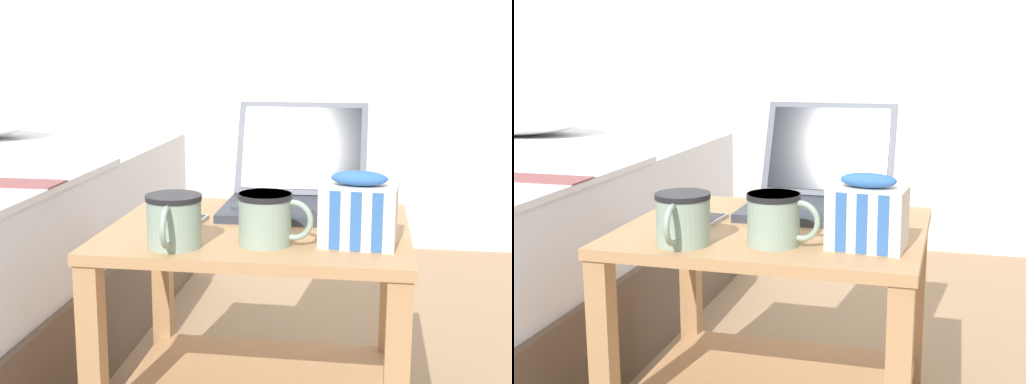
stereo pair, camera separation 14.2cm
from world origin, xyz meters
TOP-DOWN VIEW (x-y plane):
  - bedside_table at (0.00, 0.00)m, footprint 0.61×0.52m
  - laptop at (0.06, 0.18)m, footprint 0.31×0.34m
  - mug_front_left at (-0.13, -0.18)m, footprint 0.10×0.15m
  - mug_front_right at (0.04, -0.14)m, footprint 0.14×0.10m
  - snack_bag at (0.20, -0.12)m, footprint 0.15×0.10m
  - cell_phone at (-0.16, -0.02)m, footprint 0.09×0.15m

SIDE VIEW (x-z plane):
  - bedside_table at x=0.00m, z-range 0.07..0.55m
  - cell_phone at x=-0.16m, z-range 0.48..0.49m
  - laptop at x=0.06m, z-range 0.41..0.65m
  - mug_front_right at x=0.04m, z-range 0.49..0.59m
  - mug_front_left at x=-0.13m, z-range 0.49..0.59m
  - snack_bag at x=0.20m, z-range 0.47..0.62m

